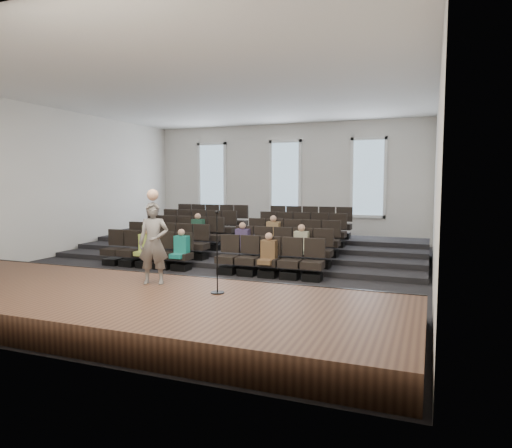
% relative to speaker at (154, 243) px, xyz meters
% --- Properties ---
extents(ground, '(14.00, 14.00, 0.00)m').
position_rel_speaker_xyz_m(ground, '(-0.81, 4.24, -1.31)').
color(ground, black).
rests_on(ground, ground).
extents(ceiling, '(12.00, 14.00, 0.02)m').
position_rel_speaker_xyz_m(ceiling, '(-0.81, 4.24, 3.70)').
color(ceiling, white).
rests_on(ceiling, ground).
extents(wall_back, '(12.00, 0.04, 5.00)m').
position_rel_speaker_xyz_m(wall_back, '(-0.81, 11.26, 1.19)').
color(wall_back, silver).
rests_on(wall_back, ground).
extents(wall_left, '(0.04, 14.00, 5.00)m').
position_rel_speaker_xyz_m(wall_left, '(-6.83, 4.24, 1.19)').
color(wall_left, silver).
rests_on(wall_left, ground).
extents(wall_right, '(0.04, 14.00, 5.00)m').
position_rel_speaker_xyz_m(wall_right, '(5.21, 4.24, 1.19)').
color(wall_right, silver).
rests_on(wall_right, ground).
extents(stage, '(11.80, 3.60, 0.50)m').
position_rel_speaker_xyz_m(stage, '(-0.81, -0.86, -1.06)').
color(stage, '#503322').
rests_on(stage, ground).
extents(stage_lip, '(11.80, 0.06, 0.52)m').
position_rel_speaker_xyz_m(stage_lip, '(-0.81, 0.91, -1.06)').
color(stage_lip, black).
rests_on(stage_lip, ground).
extents(risers, '(11.80, 4.80, 0.60)m').
position_rel_speaker_xyz_m(risers, '(-0.81, 7.42, -1.12)').
color(risers, black).
rests_on(risers, ground).
extents(seating_rows, '(6.80, 4.70, 1.67)m').
position_rel_speaker_xyz_m(seating_rows, '(-0.81, 5.78, -0.63)').
color(seating_rows, black).
rests_on(seating_rows, ground).
extents(windows, '(8.44, 0.10, 3.24)m').
position_rel_speaker_xyz_m(windows, '(-0.81, 11.20, 1.39)').
color(windows, white).
rests_on(windows, wall_back).
extents(audience, '(5.45, 2.64, 1.10)m').
position_rel_speaker_xyz_m(audience, '(-0.81, 4.56, -0.50)').
color(audience, '#B3CE52').
rests_on(audience, seating_rows).
extents(speaker, '(0.69, 0.57, 1.62)m').
position_rel_speaker_xyz_m(speaker, '(0.00, 0.00, 0.00)').
color(speaker, slate).
rests_on(speaker, stage).
extents(mic_stand, '(0.25, 0.25, 1.51)m').
position_rel_speaker_xyz_m(mic_stand, '(1.51, -0.25, -0.36)').
color(mic_stand, black).
rests_on(mic_stand, stage).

